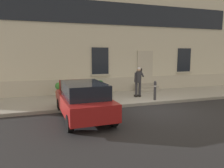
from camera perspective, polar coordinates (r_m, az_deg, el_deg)
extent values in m
plane|color=#232326|center=(10.53, 10.86, -6.71)|extent=(80.00, 80.00, 0.00)
cube|color=#99968E|center=(12.96, 4.78, -3.50)|extent=(24.00, 3.60, 0.15)
cube|color=gray|center=(11.32, 8.52, -5.24)|extent=(24.00, 0.12, 0.15)
cube|color=beige|center=(15.07, 1.09, 12.16)|extent=(24.00, 1.40, 7.50)
cube|color=#BCB7A8|center=(14.51, 2.02, -0.34)|extent=(24.00, 0.08, 1.10)
cube|color=#1E472D|center=(15.13, 8.67, 4.22)|extent=(1.00, 0.08, 2.10)
cube|color=#BCB7A8|center=(15.11, 8.71, 4.40)|extent=(1.16, 0.06, 2.24)
cube|color=black|center=(13.94, -3.14, 6.12)|extent=(1.10, 0.06, 1.70)
cube|color=#BCB7A8|center=(13.97, -3.08, 2.43)|extent=(1.30, 0.12, 0.10)
cube|color=black|center=(16.81, 18.51, 6.04)|extent=(1.10, 0.06, 1.70)
cube|color=#BCB7A8|center=(16.84, 18.43, 2.97)|extent=(1.30, 0.12, 0.10)
cube|color=black|center=(14.57, 2.13, 18.06)|extent=(16.80, 0.06, 1.40)
cube|color=#9E998E|center=(14.62, 9.93, -1.66)|extent=(1.64, 0.32, 0.16)
cube|color=#9E998E|center=(14.89, 9.35, -1.17)|extent=(1.64, 0.32, 0.32)
cube|color=#9E998E|center=(15.15, 8.79, -0.69)|extent=(1.64, 0.32, 0.48)
cube|color=maroon|center=(8.98, -7.59, -5.12)|extent=(1.87, 4.05, 0.64)
cube|color=black|center=(8.72, -7.44, -1.49)|extent=(1.61, 2.45, 0.56)
cube|color=black|center=(10.95, -9.92, -3.97)|extent=(1.66, 0.15, 0.20)
cube|color=yellow|center=(10.92, -9.94, -3.05)|extent=(0.52, 0.04, 0.12)
cube|color=#B21414|center=(10.76, -13.92, -1.92)|extent=(0.16, 0.04, 0.18)
cube|color=#B21414|center=(11.02, -6.10, -1.49)|extent=(0.16, 0.04, 0.18)
cube|color=maroon|center=(10.57, -9.75, -0.43)|extent=(1.49, 0.11, 0.60)
cylinder|color=black|center=(7.59, -11.11, -10.15)|extent=(0.22, 0.61, 0.60)
cylinder|color=black|center=(7.98, 0.37, -9.10)|extent=(0.22, 0.61, 0.60)
cylinder|color=black|center=(10.27, -13.66, -5.45)|extent=(0.22, 0.61, 0.60)
cylinder|color=black|center=(10.56, -5.03, -4.89)|extent=(0.22, 0.61, 0.60)
cylinder|color=#333338|center=(11.96, 11.28, -1.91)|extent=(0.14, 0.14, 0.95)
sphere|color=#333338|center=(11.88, 11.34, 0.44)|extent=(0.15, 0.15, 0.15)
cylinder|color=silver|center=(11.91, 11.32, -0.51)|extent=(0.15, 0.15, 0.06)
cylinder|color=#2D2D33|center=(12.60, 6.44, -1.42)|extent=(0.15, 0.15, 0.82)
cube|color=black|center=(12.73, 6.30, -3.15)|extent=(0.12, 0.28, 0.10)
cylinder|color=#2D2D33|center=(12.70, 7.34, -1.36)|extent=(0.15, 0.15, 0.82)
cube|color=black|center=(12.82, 7.19, -3.09)|extent=(0.12, 0.28, 0.10)
cylinder|color=#2D2D33|center=(12.53, 7.01, 1.83)|extent=(0.34, 0.40, 0.65)
sphere|color=tan|center=(12.45, 7.13, 3.86)|extent=(0.22, 0.22, 0.22)
sphere|color=silver|center=(12.45, 7.14, 4.00)|extent=(0.21, 0.21, 0.21)
cylinder|color=#2D2D33|center=(12.41, 6.14, 1.74)|extent=(0.09, 0.15, 0.57)
cylinder|color=#2D2D33|center=(12.57, 7.90, 2.79)|extent=(0.09, 0.44, 0.39)
cube|color=black|center=(12.50, 7.79, 3.77)|extent=(0.07, 0.02, 0.15)
cylinder|color=#B25B38|center=(12.95, -13.79, -2.61)|extent=(0.40, 0.40, 0.34)
cylinder|color=#B25B38|center=(12.92, -13.81, -2.00)|extent=(0.44, 0.44, 0.05)
cylinder|color=#47331E|center=(12.90, -13.83, -1.34)|extent=(0.04, 0.04, 0.24)
sphere|color=#387F33|center=(12.87, -13.86, -0.55)|extent=(0.44, 0.44, 0.44)
sphere|color=#387F33|center=(12.85, -13.38, -1.00)|extent=(0.24, 0.24, 0.24)
cylinder|color=#606B38|center=(13.62, -3.15, -1.88)|extent=(0.40, 0.40, 0.34)
cylinder|color=#606B38|center=(13.59, -3.16, -1.30)|extent=(0.44, 0.44, 0.05)
cylinder|color=#47331E|center=(13.57, -3.16, -0.67)|extent=(0.04, 0.04, 0.24)
sphere|color=#286B2D|center=(13.54, -3.17, 0.08)|extent=(0.44, 0.44, 0.44)
sphere|color=#286B2D|center=(13.54, -2.70, -0.35)|extent=(0.24, 0.24, 0.24)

